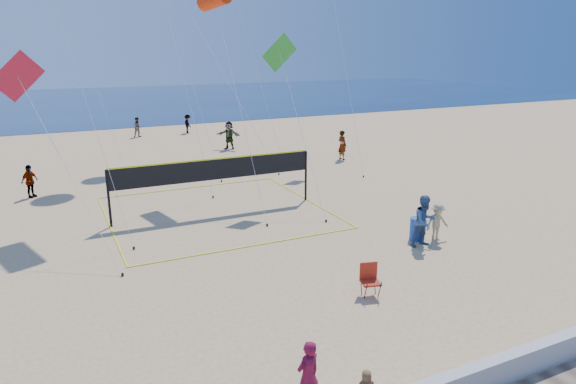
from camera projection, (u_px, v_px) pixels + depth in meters
name	position (u px, v px, depth m)	size (l,w,h in m)	color
ground	(373.00, 327.00, 13.08)	(120.00, 120.00, 0.00)	#D7B079
ocean	(96.00, 102.00, 66.70)	(140.00, 50.00, 0.03)	#111F50
seawall	(460.00, 384.00, 10.41)	(32.00, 0.30, 0.60)	#B4B4B0
woman	(308.00, 376.00, 9.96)	(0.54, 0.36, 1.49)	maroon
bystander_a	(425.00, 221.00, 18.20)	(0.91, 0.71, 1.88)	#32507E
bystander_b	(437.00, 222.00, 18.81)	(0.91, 0.52, 1.41)	tan
far_person_0	(30.00, 181.00, 24.18)	(0.92, 0.38, 1.58)	gray
far_person_1	(229.00, 135.00, 35.70)	(1.79, 0.57, 1.92)	gray
far_person_2	(342.00, 145.00, 32.31)	(0.68, 0.44, 1.86)	gray
far_person_3	(138.00, 127.00, 40.44)	(0.76, 0.59, 1.56)	gray
far_person_4	(188.00, 124.00, 42.33)	(0.99, 0.57, 1.53)	gray
camp_chair	(370.00, 278.00, 14.67)	(0.62, 0.73, 1.06)	#AA2613
trash_barrel	(417.00, 229.00, 18.94)	(0.56, 0.56, 0.84)	#1A44AE
volleyball_net	(215.00, 176.00, 21.77)	(8.99, 8.84, 2.38)	black
kite_3	(21.00, 83.00, 18.54)	(3.27, 6.20, 6.81)	red
kite_4	(281.00, 60.00, 22.72)	(1.76, 4.45, 7.51)	green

